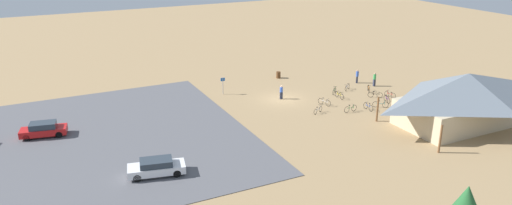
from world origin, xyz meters
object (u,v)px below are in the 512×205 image
object	(u,v)px
bicycle_green_near_porch	(334,91)
bicycle_blue_by_bin	(368,107)
car_white_near_entry	(156,167)
bicycle_white_yard_center	(324,102)
trash_bin	(278,75)
bicycle_black_lone_east	(375,95)
bicycle_silver_lone_west	(347,87)
bicycle_yellow_edge_north	(339,95)
bicycle_green_yard_left	(351,109)
bike_pavilion	(466,96)
car_red_mid_lot	(43,130)
lot_sign	(223,83)
bicycle_silver_front_row	(318,110)
bicycle_orange_mid_cluster	(369,89)
bicycle_purple_back_row	(387,99)
visitor_near_lot	(357,76)
visitor_by_pavilion	(281,92)
visitor_crossing_yard	(374,79)
bicycle_red_edge_south	(390,95)
bicycle_teal_trailside	(381,104)

from	to	relation	value
bicycle_green_near_porch	bicycle_blue_by_bin	xyz separation A→B (m)	(0.00, 6.52, 0.03)
car_white_near_entry	bicycle_white_yard_center	bearing A→B (deg)	-159.84
trash_bin	bicycle_black_lone_east	world-z (taller)	trash_bin
bicycle_silver_lone_west	bicycle_yellow_edge_north	distance (m)	3.59
trash_bin	car_white_near_entry	size ratio (longest dim) A/B	0.18
bicycle_black_lone_east	bicycle_green_yard_left	world-z (taller)	bicycle_green_yard_left
bike_pavilion	car_red_mid_lot	xyz separation A→B (m)	(39.59, -15.50, -2.21)
lot_sign	bicycle_green_near_porch	world-z (taller)	lot_sign
car_red_mid_lot	bicycle_silver_front_row	bearing A→B (deg)	166.88
car_white_near_entry	bicycle_orange_mid_cluster	bearing A→B (deg)	-161.80
bicycle_silver_lone_west	bicycle_green_near_porch	bearing A→B (deg)	11.73
bicycle_yellow_edge_north	bicycle_purple_back_row	bearing A→B (deg)	138.61
bicycle_white_yard_center	trash_bin	bearing A→B (deg)	-92.60
bicycle_green_yard_left	visitor_near_lot	distance (m)	11.30
bicycle_silver_lone_west	visitor_by_pavilion	world-z (taller)	visitor_by_pavilion
bicycle_purple_back_row	car_red_mid_lot	distance (m)	37.44
lot_sign	bicycle_green_yard_left	size ratio (longest dim) A/B	1.24
bicycle_purple_back_row	bicycle_green_near_porch	bearing A→B (deg)	-56.00
bicycle_blue_by_bin	bicycle_yellow_edge_north	world-z (taller)	bicycle_blue_by_bin
bicycle_blue_by_bin	lot_sign	bearing A→B (deg)	-44.98
car_white_near_entry	visitor_by_pavilion	distance (m)	22.17
bicycle_silver_lone_west	visitor_crossing_yard	xyz separation A→B (m)	(-4.12, 0.21, 0.57)
bicycle_white_yard_center	bicycle_red_edge_south	distance (m)	8.75
bike_pavilion	trash_bin	distance (m)	24.85
bicycle_silver_front_row	bicycle_orange_mid_cluster	bearing A→B (deg)	-160.30
bike_pavilion	trash_bin	bearing A→B (deg)	-67.64
bicycle_yellow_edge_north	visitor_by_pavilion	bearing A→B (deg)	-24.66
lot_sign	bicycle_silver_front_row	size ratio (longest dim) A/B	1.42
bike_pavilion	bicycle_silver_lone_west	distance (m)	15.16
bicycle_silver_lone_west	bicycle_orange_mid_cluster	xyz separation A→B (m)	(-1.98, 1.74, 0.01)
bicycle_black_lone_east	car_white_near_entry	distance (m)	29.90
bicycle_silver_lone_west	bicycle_red_edge_south	world-z (taller)	bicycle_red_edge_south
bicycle_white_yard_center	car_white_near_entry	xyz separation A→B (m)	(21.89, 8.04, 0.35)
bicycle_silver_lone_west	bicycle_red_edge_south	size ratio (longest dim) A/B	0.89
bicycle_green_yard_left	car_white_near_entry	distance (m)	23.76
bicycle_teal_trailside	bicycle_green_near_porch	bearing A→B (deg)	-74.35
bicycle_blue_by_bin	visitor_crossing_yard	world-z (taller)	visitor_crossing_yard
bicycle_black_lone_east	car_red_mid_lot	size ratio (longest dim) A/B	0.31
visitor_near_lot	car_red_mid_lot	bearing A→B (deg)	1.12
bicycle_red_edge_south	car_white_near_entry	world-z (taller)	car_white_near_entry
bike_pavilion	visitor_crossing_yard	bearing A→B (deg)	-89.92
bicycle_orange_mid_cluster	car_white_near_entry	distance (m)	31.25
bicycle_purple_back_row	car_red_mid_lot	bearing A→B (deg)	-10.83
bicycle_blue_by_bin	bicycle_white_yard_center	xyz separation A→B (m)	(3.49, -3.53, -0.01)
bicycle_black_lone_east	visitor_near_lot	world-z (taller)	visitor_near_lot
bicycle_black_lone_east	bicycle_silver_lone_west	bearing A→B (deg)	-72.74
trash_bin	bicycle_purple_back_row	world-z (taller)	trash_bin
bicycle_yellow_edge_north	bicycle_green_yard_left	world-z (taller)	bicycle_green_yard_left
bicycle_red_edge_south	visitor_near_lot	size ratio (longest dim) A/B	0.89
bicycle_green_yard_left	trash_bin	bearing A→B (deg)	-86.93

